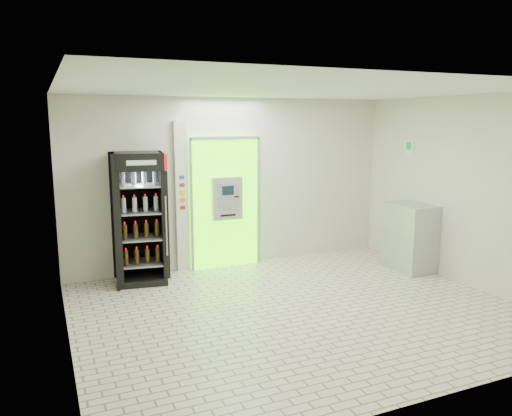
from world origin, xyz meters
TOP-DOWN VIEW (x-y plane):
  - ground at (0.00, 0.00)m, footprint 6.00×6.00m
  - room_shell at (0.00, 0.00)m, footprint 6.00×6.00m
  - atm_assembly at (-0.20, 2.41)m, footprint 1.30×0.24m
  - pillar at (-0.98, 2.45)m, footprint 0.22×0.11m
  - beverage_cooler at (-1.77, 2.15)m, footprint 0.89×0.83m
  - steel_cabinet at (2.70, 0.93)m, footprint 0.59×0.88m
  - exit_sign at (2.99, 1.40)m, footprint 0.02×0.22m

SIDE VIEW (x-z plane):
  - ground at x=0.00m, z-range 0.00..0.00m
  - steel_cabinet at x=2.70m, z-range 0.00..1.16m
  - beverage_cooler at x=-1.77m, z-range -0.04..2.07m
  - atm_assembly at x=-0.20m, z-range 0.01..2.34m
  - pillar at x=-0.98m, z-range 0.00..2.60m
  - room_shell at x=0.00m, z-range -1.16..4.84m
  - exit_sign at x=2.99m, z-range 1.99..2.25m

